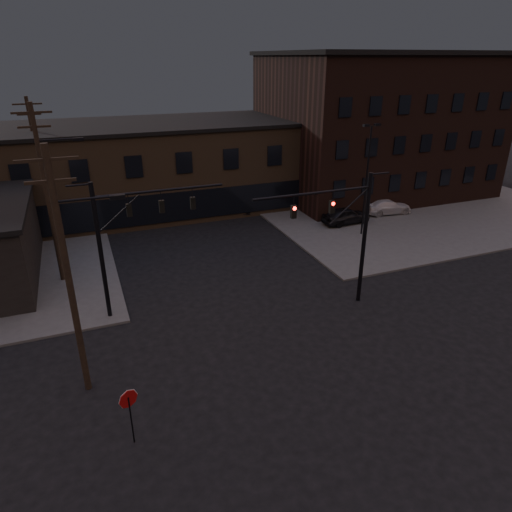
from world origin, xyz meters
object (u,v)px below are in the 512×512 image
Objects in this scene: traffic_signal_far at (123,234)px; car_crossing at (237,202)px; stop_sign at (129,405)px; parked_car_lot_b at (387,207)px; traffic_signal_near at (349,228)px; parked_car_lot_a at (346,215)px.

traffic_signal_far is 20.89m from car_crossing.
parked_car_lot_b is (26.32, 19.74, -1.02)m from stop_sign.
traffic_signal_far is 1.71× the size of parked_car_lot_b.
traffic_signal_near is 20.33m from car_crossing.
parked_car_lot_b is 0.97× the size of car_crossing.
traffic_signal_near is 18.99m from parked_car_lot_b.
parked_car_lot_a is at bearing 107.18° from parked_car_lot_b.
stop_sign is (-1.28, -9.99, -3.17)m from traffic_signal_far.
traffic_signal_near reaches higher than parked_car_lot_a.
traffic_signal_far is at bearing 82.68° from stop_sign.
parked_car_lot_a reaches higher than car_crossing.
parked_car_lot_a is at bearing 57.57° from traffic_signal_near.
stop_sign reaches higher than parked_car_lot_a.
parked_car_lot_a is at bearing 23.73° from traffic_signal_far.
parked_car_lot_a is (7.77, 12.22, -4.03)m from traffic_signal_near.
stop_sign is at bearing 132.79° from parked_car_lot_b.
traffic_signal_far is 22.06m from parked_car_lot_a.
traffic_signal_far reaches higher than stop_sign.
stop_sign is 0.56× the size of parked_car_lot_a.
traffic_signal_near is 3.23× the size of stop_sign.
stop_sign reaches higher than parked_car_lot_b.
car_crossing is (12.22, 16.41, -4.22)m from traffic_signal_far.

